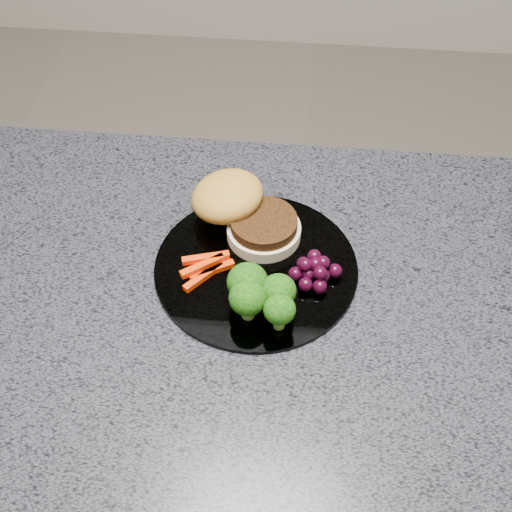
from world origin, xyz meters
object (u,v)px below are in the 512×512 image
(plate, at_px, (256,268))
(grape_bunch, at_px, (315,270))
(island_cabinet, at_px, (279,467))
(burger, at_px, (240,210))

(plate, height_order, grape_bunch, grape_bunch)
(island_cabinet, height_order, plate, plate)
(island_cabinet, xyz_separation_m, plate, (-0.04, 0.05, 0.47))
(island_cabinet, distance_m, burger, 0.52)
(plate, height_order, burger, burger)
(plate, relative_size, grape_bunch, 3.87)
(island_cabinet, distance_m, grape_bunch, 0.49)
(grape_bunch, bearing_deg, island_cabinet, -127.93)
(plate, bearing_deg, burger, 110.48)
(plate, xyz_separation_m, grape_bunch, (0.07, -0.01, 0.02))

